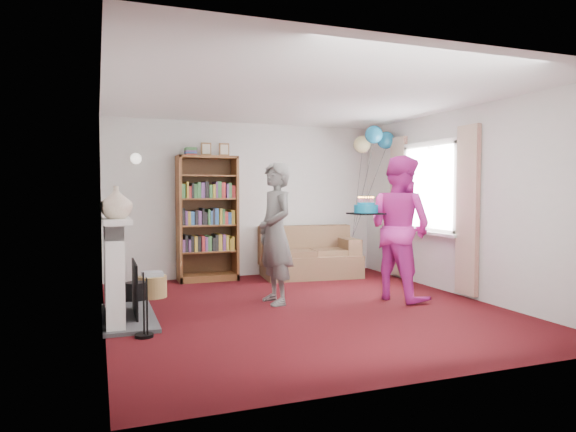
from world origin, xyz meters
name	(u,v)px	position (x,y,z in m)	size (l,w,h in m)	color
ground	(304,308)	(0.00, 0.00, 0.00)	(5.00, 5.00, 0.00)	#38080B
wall_back	(246,200)	(0.00, 2.51, 1.25)	(4.50, 0.02, 2.50)	silver
wall_left	(102,206)	(-2.26, 0.00, 1.25)	(0.02, 5.00, 2.50)	silver
wall_right	(460,202)	(2.26, 0.00, 1.25)	(0.02, 5.00, 2.50)	silver
ceiling	(304,97)	(0.00, 0.00, 2.50)	(4.50, 5.00, 0.01)	white
fireplace	(120,273)	(-2.09, 0.19, 0.51)	(0.55, 1.80, 1.12)	#3F3F42
window_bay	(430,204)	(2.21, 0.60, 1.20)	(0.14, 2.02, 2.20)	white
wall_sconce	(136,159)	(-1.75, 2.36, 1.88)	(0.16, 0.23, 0.16)	gold
bookcase	(207,220)	(-0.70, 2.30, 0.95)	(0.92, 0.42, 2.15)	#472B14
sofa	(309,257)	(0.94, 2.06, 0.31)	(1.54, 0.82, 0.82)	brown
wicker_basket	(152,286)	(-1.64, 1.27, 0.15)	(0.37, 0.37, 0.34)	olive
person_striped	(275,233)	(-0.24, 0.37, 0.88)	(0.64, 0.42, 1.76)	black
person_magenta	(400,228)	(1.35, 0.05, 0.92)	(0.90, 0.70, 1.85)	#C82897
birthday_cake	(366,209)	(0.85, 0.04, 1.18)	(0.36, 0.36, 0.22)	black
balloons	(374,140)	(1.90, 1.68, 2.22)	(0.68, 0.66, 1.78)	#3F3F3F
mantel_vase	(116,202)	(-2.12, -0.15, 1.29)	(0.32, 0.32, 0.33)	beige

